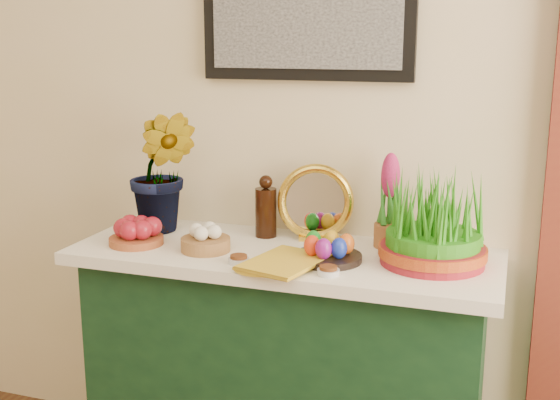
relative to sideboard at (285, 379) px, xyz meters
The scene contains 13 objects.
sideboard is the anchor object (origin of this frame).
tablecloth 0.45m from the sideboard, ahead, with size 1.40×0.55×0.04m, color white.
hyacinth_green 0.90m from the sideboard, behind, with size 0.29×0.25×0.58m, color #2C7D22.
apple_bowl 0.71m from the sideboard, 168.50° to the right, with size 0.22×0.22×0.09m.
garlic_basket 0.57m from the sideboard, 159.16° to the right, with size 0.20×0.20×0.09m.
vinegar_cruet 0.59m from the sideboard, 130.76° to the left, with size 0.08×0.08×0.22m.
mirror 0.62m from the sideboard, 69.84° to the left, with size 0.27×0.13×0.27m.
book 0.51m from the sideboard, 104.94° to the right, with size 0.18×0.26×0.04m, color gold.
spice_dish_left 0.52m from the sideboard, 116.60° to the right, with size 0.07×0.07×0.03m.
spice_dish_right 0.55m from the sideboard, 44.42° to the right, with size 0.07×0.07×0.03m.
egg_plate 0.53m from the sideboard, 23.10° to the right, with size 0.22×0.22×0.09m.
hyacinth_pink 0.70m from the sideboard, 24.50° to the left, with size 0.10×0.10×0.32m.
wheatgrass_sabzeh 0.75m from the sideboard, ahead, with size 0.33×0.33×0.27m.
Camera 1 is at (0.71, -0.10, 1.58)m, focal length 45.00 mm.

